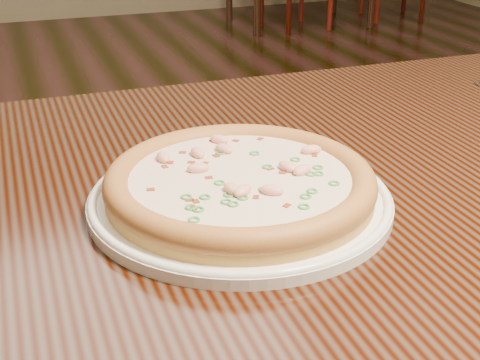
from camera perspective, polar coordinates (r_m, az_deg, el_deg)
name	(u,v)px	position (r m, az deg, el deg)	size (l,w,h in m)	color
hero_table	(316,243)	(0.85, 6.53, -5.36)	(1.20, 0.80, 0.75)	black
plate	(240,198)	(0.72, 0.00, -1.54)	(0.32, 0.32, 0.02)	white
pizza	(240,182)	(0.71, 0.00, -0.21)	(0.29, 0.29, 0.03)	#C28F47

